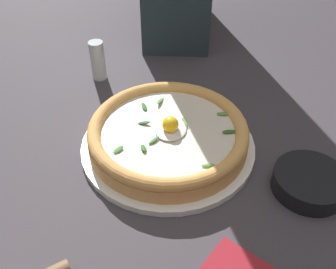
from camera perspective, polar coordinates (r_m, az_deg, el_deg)
The scene contains 5 objects.
ground_plane at distance 0.69m, azimuth 2.31°, elevation -5.35°, with size 2.40×2.40×0.03m, color #3B363C.
pizza_plate at distance 0.71m, azimuth -0.00°, elevation -1.59°, with size 0.31×0.31×0.01m, color white.
pizza at distance 0.69m, azimuth 0.00°, elevation 0.16°, with size 0.28×0.28×0.06m.
side_bowl at distance 0.67m, azimuth 20.10°, elevation -6.62°, with size 0.12×0.12×0.03m, color black.
pepper_shaker at distance 0.89m, azimuth -10.30°, elevation 10.67°, with size 0.03×0.03×0.09m, color silver.
Camera 1 is at (-0.47, -0.10, 0.48)m, focal length 41.42 mm.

